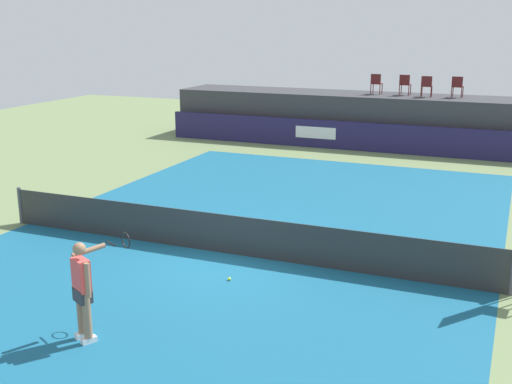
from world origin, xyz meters
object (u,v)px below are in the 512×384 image
Objects in this scene: spectator_chair_center at (427,85)px; tennis_player at (84,288)px; net_post_near at (20,205)px; spectator_chair_right at (457,86)px; tennis_ball at (229,279)px; spectator_chair_left at (405,84)px; spectator_chair_far_left at (376,83)px.

spectator_chair_center is 20.09m from tennis_player.
net_post_near is 0.56× the size of tennis_player.
spectator_chair_right is 0.89× the size of net_post_near.
spectator_chair_left is at bearing 88.09° from tennis_ball.
spectator_chair_left is 0.89× the size of net_post_near.
spectator_chair_right is (2.19, -0.09, 0.00)m from spectator_chair_left.
spectator_chair_left and spectator_chair_center have the same top height.
spectator_chair_right is at bearing 78.99° from tennis_player.
spectator_chair_far_left is 0.89× the size of net_post_near.
tennis_ball is at bearing 70.64° from tennis_player.
tennis_ball is (-0.56, -16.89, -2.66)m from spectator_chair_left.
net_post_near is 7.48m from tennis_player.
tennis_player is (-3.91, -20.10, -1.73)m from spectator_chair_right.
tennis_player is (-0.49, -20.14, -1.73)m from spectator_chair_far_left.
spectator_chair_far_left is 3.42m from spectator_chair_right.
spectator_chair_center is at bearing 60.77° from net_post_near.
spectator_chair_right reaches higher than net_post_near.
spectator_chair_center and spectator_chair_right have the same top height.
spectator_chair_far_left is 2.23m from spectator_chair_center.
spectator_chair_far_left is 1.00× the size of spectator_chair_center.
spectator_chair_left is 13.06× the size of tennis_ball.
tennis_ball is (-1.53, -16.53, -2.66)m from spectator_chair_center.
spectator_chair_left is (1.24, 0.05, 0.00)m from spectator_chair_far_left.
spectator_chair_far_left is at bearing 88.62° from tennis_player.
spectator_chair_right is at bearing 57.81° from net_post_near.
spectator_chair_far_left is 1.00× the size of spectator_chair_right.
spectator_chair_far_left reaches higher than net_post_near.
spectator_chair_center is at bearing -167.72° from spectator_chair_right.
spectator_chair_far_left is 17.06m from tennis_ball.
net_post_near is (-9.64, -15.32, -2.19)m from spectator_chair_right.
spectator_chair_left is 17.25m from net_post_near.
tennis_ball is at bearing -95.29° from spectator_chair_center.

